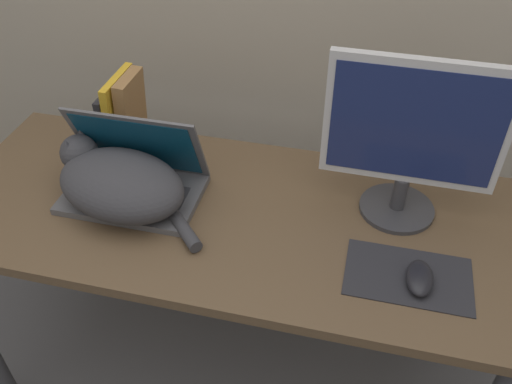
# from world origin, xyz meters

# --- Properties ---
(desk) EXTENTS (1.44, 0.60, 0.74)m
(desk) POSITION_xyz_m (0.00, 0.30, 0.66)
(desk) COLOR brown
(desk) RESTS_ON ground_plane
(laptop) EXTENTS (0.34, 0.23, 0.23)m
(laptop) POSITION_xyz_m (-0.25, 0.32, 0.78)
(laptop) COLOR #4C4C51
(laptop) RESTS_ON desk
(cat) EXTENTS (0.42, 0.29, 0.15)m
(cat) POSITION_xyz_m (-0.26, 0.26, 0.81)
(cat) COLOR #333338
(cat) RESTS_ON desk
(external_monitor) EXTENTS (0.40, 0.18, 0.41)m
(external_monitor) POSITION_xyz_m (0.41, 0.40, 0.96)
(external_monitor) COLOR #333338
(external_monitor) RESTS_ON desk
(mousepad) EXTENTS (0.27, 0.17, 0.00)m
(mousepad) POSITION_xyz_m (0.45, 0.19, 0.74)
(mousepad) COLOR #232328
(mousepad) RESTS_ON desk
(computer_mouse) EXTENTS (0.06, 0.10, 0.03)m
(computer_mouse) POSITION_xyz_m (0.47, 0.17, 0.76)
(computer_mouse) COLOR black
(computer_mouse) RESTS_ON mousepad
(book_row) EXTENTS (0.09, 0.17, 0.24)m
(book_row) POSITION_xyz_m (-0.34, 0.49, 0.85)
(book_row) COLOR #232328
(book_row) RESTS_ON desk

